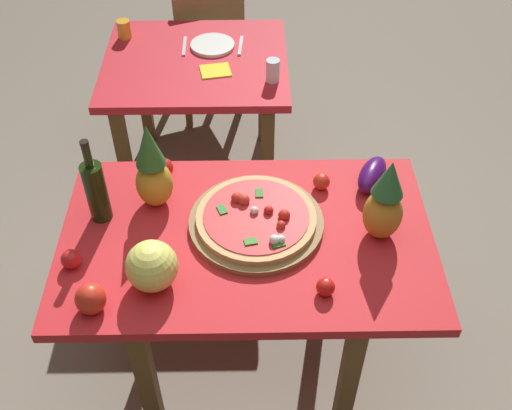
{
  "coord_description": "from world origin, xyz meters",
  "views": [
    {
      "loc": [
        0.01,
        -1.43,
        2.31
      ],
      "look_at": [
        0.03,
        0.1,
        0.81
      ],
      "focal_mm": 42.56,
      "sensor_mm": 36.0,
      "label": 1
    }
  ],
  "objects_px": {
    "drinking_glass_juice": "(124,29)",
    "drinking_glass_water": "(273,71)",
    "pizza": "(257,217)",
    "knife_utensil": "(241,46)",
    "melon": "(152,266)",
    "dinner_plate": "(213,45)",
    "pineapple_left": "(152,170)",
    "display_table": "(247,253)",
    "wine_bottle": "(96,190)",
    "dining_chair": "(206,44)",
    "fork_utensil": "(185,46)",
    "tomato_near_board": "(326,287)",
    "eggplant": "(372,175)",
    "tomato_by_bottle": "(164,168)",
    "pineapple_right": "(385,204)",
    "tomato_beside_pepper": "(71,259)",
    "napkin_folded": "(215,71)",
    "bell_pepper": "(91,299)",
    "background_table": "(197,81)",
    "tomato_at_corner": "(321,181)"
  },
  "relations": [
    {
      "from": "drinking_glass_juice",
      "to": "drinking_glass_water",
      "type": "height_order",
      "value": "drinking_glass_water"
    },
    {
      "from": "pizza",
      "to": "knife_utensil",
      "type": "height_order",
      "value": "pizza"
    },
    {
      "from": "melon",
      "to": "dinner_plate",
      "type": "distance_m",
      "value": 1.5
    },
    {
      "from": "pineapple_left",
      "to": "knife_utensil",
      "type": "distance_m",
      "value": 1.16
    },
    {
      "from": "display_table",
      "to": "pizza",
      "type": "xyz_separation_m",
      "value": [
        0.04,
        0.05,
        0.13
      ]
    },
    {
      "from": "wine_bottle",
      "to": "dining_chair",
      "type": "bearing_deg",
      "value": 80.55
    },
    {
      "from": "display_table",
      "to": "drinking_glass_water",
      "type": "distance_m",
      "value": 0.99
    },
    {
      "from": "dining_chair",
      "to": "fork_utensil",
      "type": "relative_size",
      "value": 4.72
    },
    {
      "from": "tomato_near_board",
      "to": "dining_chair",
      "type": "bearing_deg",
      "value": 103.37
    },
    {
      "from": "dining_chair",
      "to": "drinking_glass_water",
      "type": "bearing_deg",
      "value": 92.24
    },
    {
      "from": "eggplant",
      "to": "tomato_by_bottle",
      "type": "bearing_deg",
      "value": 175.44
    },
    {
      "from": "display_table",
      "to": "dining_chair",
      "type": "bearing_deg",
      "value": 97.55
    },
    {
      "from": "melon",
      "to": "tomato_near_board",
      "type": "relative_size",
      "value": 2.76
    },
    {
      "from": "pizza",
      "to": "tomato_near_board",
      "type": "relative_size",
      "value": 6.95
    },
    {
      "from": "tomato_by_bottle",
      "to": "drinking_glass_water",
      "type": "distance_m",
      "value": 0.78
    },
    {
      "from": "wine_bottle",
      "to": "drinking_glass_juice",
      "type": "bearing_deg",
      "value": 94.24
    },
    {
      "from": "pineapple_right",
      "to": "eggplant",
      "type": "height_order",
      "value": "pineapple_right"
    },
    {
      "from": "tomato_beside_pepper",
      "to": "dinner_plate",
      "type": "relative_size",
      "value": 0.3
    },
    {
      "from": "pizza",
      "to": "eggplant",
      "type": "bearing_deg",
      "value": 25.8
    },
    {
      "from": "pizza",
      "to": "eggplant",
      "type": "xyz_separation_m",
      "value": [
        0.44,
        0.21,
        0.01
      ]
    },
    {
      "from": "pineapple_left",
      "to": "melon",
      "type": "relative_size",
      "value": 2.08
    },
    {
      "from": "pizza",
      "to": "melon",
      "type": "distance_m",
      "value": 0.42
    },
    {
      "from": "drinking_glass_juice",
      "to": "drinking_glass_water",
      "type": "relative_size",
      "value": 0.85
    },
    {
      "from": "dinner_plate",
      "to": "wine_bottle",
      "type": "bearing_deg",
      "value": -106.65
    },
    {
      "from": "drinking_glass_juice",
      "to": "napkin_folded",
      "type": "relative_size",
      "value": 0.66
    },
    {
      "from": "pizza",
      "to": "melon",
      "type": "xyz_separation_m",
      "value": [
        -0.33,
        -0.25,
        0.04
      ]
    },
    {
      "from": "eggplant",
      "to": "dinner_plate",
      "type": "distance_m",
      "value": 1.21
    },
    {
      "from": "melon",
      "to": "tomato_by_bottle",
      "type": "xyz_separation_m",
      "value": [
        -0.02,
        0.53,
        -0.05
      ]
    },
    {
      "from": "tomato_near_board",
      "to": "knife_utensil",
      "type": "xyz_separation_m",
      "value": [
        -0.27,
        1.54,
        -0.03
      ]
    },
    {
      "from": "eggplant",
      "to": "knife_utensil",
      "type": "xyz_separation_m",
      "value": [
        -0.5,
        1.02,
        -0.04
      ]
    },
    {
      "from": "tomato_by_bottle",
      "to": "dinner_plate",
      "type": "xyz_separation_m",
      "value": [
        0.15,
        0.96,
        -0.03
      ]
    },
    {
      "from": "pizza",
      "to": "napkin_folded",
      "type": "distance_m",
      "value": 1.02
    },
    {
      "from": "bell_pepper",
      "to": "napkin_folded",
      "type": "xyz_separation_m",
      "value": [
        0.34,
        1.36,
        -0.04
      ]
    },
    {
      "from": "tomato_near_board",
      "to": "dinner_plate",
      "type": "relative_size",
      "value": 0.28
    },
    {
      "from": "display_table",
      "to": "dining_chair",
      "type": "relative_size",
      "value": 1.53
    },
    {
      "from": "pineapple_right",
      "to": "knife_utensil",
      "type": "relative_size",
      "value": 1.81
    },
    {
      "from": "background_table",
      "to": "tomato_at_corner",
      "type": "bearing_deg",
      "value": -60.4
    },
    {
      "from": "bell_pepper",
      "to": "wine_bottle",
      "type": "bearing_deg",
      "value": 95.42
    },
    {
      "from": "eggplant",
      "to": "tomato_by_bottle",
      "type": "height_order",
      "value": "eggplant"
    },
    {
      "from": "melon",
      "to": "dining_chair",
      "type": "bearing_deg",
      "value": 88.24
    },
    {
      "from": "bell_pepper",
      "to": "drinking_glass_juice",
      "type": "relative_size",
      "value": 1.14
    },
    {
      "from": "eggplant",
      "to": "dinner_plate",
      "type": "xyz_separation_m",
      "value": [
        -0.64,
        1.02,
        -0.04
      ]
    },
    {
      "from": "background_table",
      "to": "bell_pepper",
      "type": "distance_m",
      "value": 1.49
    },
    {
      "from": "melon",
      "to": "pineapple_left",
      "type": "bearing_deg",
      "value": 94.52
    },
    {
      "from": "pineapple_left",
      "to": "knife_utensil",
      "type": "relative_size",
      "value": 1.94
    },
    {
      "from": "dining_chair",
      "to": "fork_utensil",
      "type": "height_order",
      "value": "dining_chair"
    },
    {
      "from": "fork_utensil",
      "to": "bell_pepper",
      "type": "bearing_deg",
      "value": -97.22
    },
    {
      "from": "pineapple_left",
      "to": "drinking_glass_water",
      "type": "height_order",
      "value": "pineapple_left"
    },
    {
      "from": "pineapple_left",
      "to": "eggplant",
      "type": "xyz_separation_m",
      "value": [
        0.8,
        0.09,
        -0.11
      ]
    },
    {
      "from": "wine_bottle",
      "to": "eggplant",
      "type": "relative_size",
      "value": 1.71
    }
  ]
}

